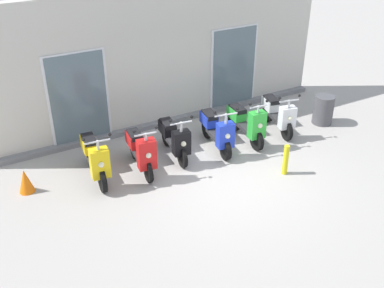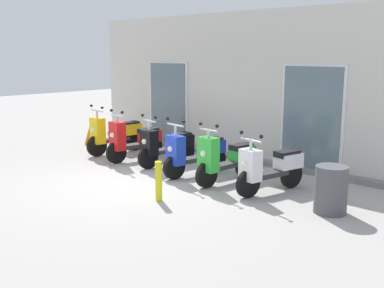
{
  "view_description": "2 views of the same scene",
  "coord_description": "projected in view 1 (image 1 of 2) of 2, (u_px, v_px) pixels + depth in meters",
  "views": [
    {
      "loc": [
        -4.66,
        -6.91,
        5.49
      ],
      "look_at": [
        -0.37,
        0.76,
        0.55
      ],
      "focal_mm": 42.74,
      "sensor_mm": 36.0,
      "label": 1
    },
    {
      "loc": [
        6.9,
        -5.71,
        2.53
      ],
      "look_at": [
        0.78,
        0.79,
        0.75
      ],
      "focal_mm": 42.89,
      "sensor_mm": 36.0,
      "label": 2
    }
  ],
  "objects": [
    {
      "name": "scooter_yellow",
      "position": [
        95.0,
        158.0,
        9.65
      ],
      "size": [
        0.59,
        1.66,
        1.28
      ],
      "color": "black",
      "rests_on": "ground_plane"
    },
    {
      "name": "curb_bollard",
      "position": [
        286.0,
        160.0,
        9.87
      ],
      "size": [
        0.12,
        0.12,
        0.7
      ],
      "primitive_type": "cylinder",
      "color": "yellow",
      "rests_on": "ground_plane"
    },
    {
      "name": "ground_plane",
      "position": [
        224.0,
        177.0,
        9.92
      ],
      "size": [
        40.0,
        40.0,
        0.0
      ],
      "primitive_type": "plane",
      "color": "#A8A39E"
    },
    {
      "name": "scooter_blue",
      "position": [
        217.0,
        131.0,
        10.79
      ],
      "size": [
        0.64,
        1.61,
        1.25
      ],
      "color": "black",
      "rests_on": "ground_plane"
    },
    {
      "name": "storefront_facade",
      "position": [
        159.0,
        61.0,
        11.49
      ],
      "size": [
        9.53,
        0.5,
        3.48
      ],
      "color": "beige",
      "rests_on": "ground_plane"
    },
    {
      "name": "traffic_cone",
      "position": [
        25.0,
        181.0,
        9.32
      ],
      "size": [
        0.32,
        0.32,
        0.52
      ],
      "primitive_type": "cone",
      "color": "orange",
      "rests_on": "ground_plane"
    },
    {
      "name": "scooter_black",
      "position": [
        174.0,
        138.0,
        10.49
      ],
      "size": [
        0.57,
        1.56,
        1.21
      ],
      "color": "black",
      "rests_on": "ground_plane"
    },
    {
      "name": "scooter_white",
      "position": [
        278.0,
        113.0,
        11.6
      ],
      "size": [
        0.69,
        1.57,
        1.17
      ],
      "color": "black",
      "rests_on": "ground_plane"
    },
    {
      "name": "trash_bin",
      "position": [
        323.0,
        110.0,
        12.02
      ],
      "size": [
        0.52,
        0.52,
        0.77
      ],
      "primitive_type": "cylinder",
      "color": "#4C4C51",
      "rests_on": "ground_plane"
    },
    {
      "name": "scooter_green",
      "position": [
        246.0,
        122.0,
        11.13
      ],
      "size": [
        0.51,
        1.61,
        1.25
      ],
      "color": "black",
      "rests_on": "ground_plane"
    },
    {
      "name": "scooter_red",
      "position": [
        141.0,
        150.0,
        9.92
      ],
      "size": [
        0.55,
        1.56,
        1.26
      ],
      "color": "black",
      "rests_on": "ground_plane"
    }
  ]
}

